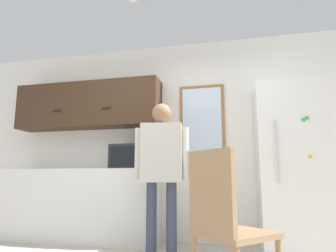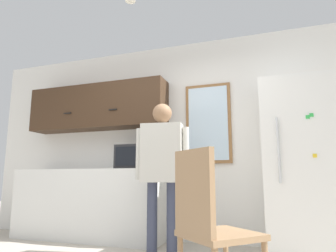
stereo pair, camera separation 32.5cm
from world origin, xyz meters
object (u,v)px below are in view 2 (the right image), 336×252
chair (208,220)px  microwave (139,157)px  refrigerator (299,166)px  person (162,161)px

chair → microwave: bearing=-8.8°
microwave → refrigerator: bearing=-1.4°
microwave → refrigerator: (1.91, -0.05, -0.14)m
refrigerator → person: bearing=-160.8°
refrigerator → chair: (-0.70, -1.50, -0.40)m
microwave → person: person is taller
microwave → chair: 2.03m
microwave → refrigerator: size_ratio=0.28×
microwave → person: (0.51, -0.53, -0.09)m
person → chair: bearing=-62.9°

